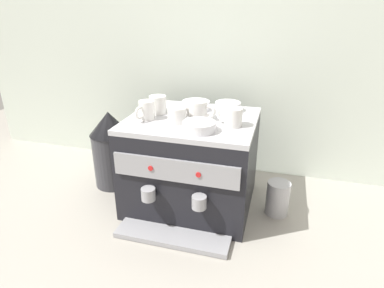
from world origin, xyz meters
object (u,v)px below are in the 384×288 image
(ceramic_cup_1, at_px, (198,110))
(milk_pitcher, at_px, (278,198))
(ceramic_cup_4, at_px, (232,117))
(espresso_machine, at_px, (192,162))
(ceramic_bowl_0, at_px, (196,105))
(ceramic_cup_3, at_px, (146,110))
(ceramic_bowl_2, at_px, (199,127))
(ceramic_cup_0, at_px, (158,104))
(ceramic_cup_2, at_px, (178,115))
(ceramic_bowl_1, at_px, (228,107))
(coffee_grinder, at_px, (112,148))

(ceramic_cup_1, bearing_deg, milk_pitcher, 1.92)
(ceramic_cup_4, bearing_deg, ceramic_cup_1, 163.64)
(espresso_machine, height_order, ceramic_bowl_0, ceramic_bowl_0)
(ceramic_cup_1, xyz_separation_m, ceramic_bowl_0, (-0.05, 0.13, -0.02))
(espresso_machine, relative_size, ceramic_cup_3, 5.50)
(ceramic_cup_3, relative_size, ceramic_bowl_2, 0.82)
(ceramic_cup_0, relative_size, ceramic_bowl_2, 0.86)
(ceramic_cup_1, relative_size, ceramic_bowl_2, 0.95)
(ceramic_cup_3, bearing_deg, ceramic_cup_2, -2.38)
(ceramic_cup_0, bearing_deg, ceramic_bowl_1, 22.01)
(ceramic_cup_4, distance_m, ceramic_bowl_1, 0.20)
(ceramic_cup_2, bearing_deg, ceramic_bowl_1, 53.03)
(espresso_machine, bearing_deg, ceramic_cup_3, -160.61)
(espresso_machine, xyz_separation_m, ceramic_bowl_2, (0.07, -0.13, 0.22))
(espresso_machine, relative_size, ceramic_bowl_1, 4.99)
(ceramic_cup_1, distance_m, coffee_grinder, 0.53)
(ceramic_cup_2, bearing_deg, ceramic_cup_3, 177.62)
(ceramic_cup_1, distance_m, ceramic_bowl_1, 0.18)
(ceramic_cup_3, bearing_deg, ceramic_bowl_0, 49.99)
(espresso_machine, bearing_deg, ceramic_bowl_2, -63.35)
(ceramic_cup_0, bearing_deg, milk_pitcher, -2.07)
(ceramic_cup_0, bearing_deg, coffee_grinder, 175.53)
(ceramic_cup_3, bearing_deg, ceramic_cup_0, 81.83)
(espresso_machine, xyz_separation_m, ceramic_cup_3, (-0.18, -0.06, 0.25))
(espresso_machine, xyz_separation_m, coffee_grinder, (-0.43, 0.05, -0.01))
(ceramic_cup_1, distance_m, ceramic_cup_3, 0.22)
(ceramic_cup_4, bearing_deg, milk_pitcher, 15.04)
(ceramic_bowl_1, bearing_deg, ceramic_cup_2, -126.97)
(ceramic_cup_4, distance_m, coffee_grinder, 0.66)
(ceramic_cup_2, xyz_separation_m, coffee_grinder, (-0.39, 0.12, -0.25))
(ceramic_bowl_2, distance_m, milk_pitcher, 0.50)
(milk_pitcher, bearing_deg, coffee_grinder, 177.15)
(ceramic_cup_0, distance_m, ceramic_bowl_1, 0.31)
(ceramic_cup_1, relative_size, coffee_grinder, 0.31)
(ceramic_cup_1, xyz_separation_m, ceramic_bowl_2, (0.04, -0.13, -0.02))
(ceramic_cup_4, relative_size, coffee_grinder, 0.28)
(ceramic_bowl_1, bearing_deg, ceramic_cup_0, -157.99)
(ceramic_bowl_0, bearing_deg, ceramic_cup_2, -96.35)
(ceramic_cup_1, distance_m, ceramic_cup_4, 0.16)
(ceramic_cup_0, distance_m, ceramic_cup_2, 0.16)
(ceramic_cup_0, height_order, ceramic_cup_2, ceramic_cup_0)
(ceramic_cup_1, height_order, ceramic_cup_2, ceramic_cup_1)
(coffee_grinder, bearing_deg, ceramic_bowl_0, 10.44)
(ceramic_cup_2, relative_size, ceramic_bowl_2, 0.84)
(ceramic_cup_1, bearing_deg, ceramic_cup_0, 170.63)
(ceramic_cup_0, bearing_deg, ceramic_cup_2, -38.99)
(espresso_machine, height_order, milk_pitcher, espresso_machine)
(ceramic_bowl_1, height_order, milk_pitcher, ceramic_bowl_1)
(ceramic_bowl_0, bearing_deg, ceramic_bowl_1, 8.37)
(ceramic_cup_4, xyz_separation_m, ceramic_bowl_1, (-0.05, 0.19, -0.02))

